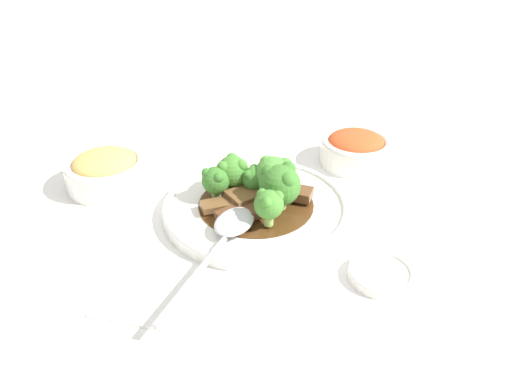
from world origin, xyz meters
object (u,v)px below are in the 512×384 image
beef_strip_2 (245,197)px  broccoli_floret_1 (273,175)px  side_bowl_appetizer (106,170)px  broccoli_floret_3 (255,178)px  main_plate (256,207)px  broccoli_floret_2 (281,183)px  broccoli_floret_0 (233,171)px  side_bowl_kimchi (356,148)px  beef_strip_3 (241,212)px  broccoli_floret_5 (216,180)px  beef_strip_0 (295,193)px  broccoli_floret_4 (269,204)px  beef_strip_4 (220,204)px  beef_strip_1 (259,182)px  serving_spoon (230,229)px  sauce_dish (381,273)px

beef_strip_2 → broccoli_floret_1: bearing=54.6°
broccoli_floret_1 → side_bowl_appetizer: bearing=-166.7°
broccoli_floret_1 → broccoli_floret_3: 0.03m
main_plate → broccoli_floret_2: 0.06m
broccoli_floret_0 → side_bowl_kimchi: bearing=56.1°
beef_strip_3 → broccoli_floret_5: (-0.05, 0.03, 0.02)m
main_plate → beef_strip_0: (0.04, 0.03, 0.02)m
broccoli_floret_0 → side_bowl_appetizer: broccoli_floret_0 is taller
main_plate → broccoli_floret_4: size_ratio=5.19×
beef_strip_4 → beef_strip_1: bearing=73.4°
main_plate → beef_strip_3: beef_strip_3 is taller
broccoli_floret_3 → broccoli_floret_5: broccoli_floret_5 is taller
broccoli_floret_0 → broccoli_floret_4: broccoli_floret_0 is taller
broccoli_floret_2 → broccoli_floret_3: 0.05m
beef_strip_3 → beef_strip_4: size_ratio=1.47×
broccoli_floret_2 → side_bowl_kimchi: (0.05, 0.20, -0.03)m
serving_spoon → side_bowl_appetizer: 0.24m
broccoli_floret_3 → broccoli_floret_5: bearing=-146.6°
broccoli_floret_1 → broccoli_floret_3: bearing=-154.9°
broccoli_floret_5 → side_bowl_kimchi: broccoli_floret_5 is taller
main_plate → broccoli_floret_3: broccoli_floret_3 is taller
broccoli_floret_0 → broccoli_floret_3: 0.03m
beef_strip_3 → beef_strip_0: bearing=56.4°
beef_strip_4 → serving_spoon: bearing=-48.9°
broccoli_floret_2 → broccoli_floret_5: size_ratio=1.39×
main_plate → beef_strip_4: size_ratio=4.80×
beef_strip_3 → side_bowl_appetizer: (-0.23, 0.01, 0.00)m
beef_strip_3 → broccoli_floret_4: bearing=-6.2°
broccoli_floret_4 → broccoli_floret_3: bearing=128.7°
beef_strip_1 → beef_strip_4: same height
beef_strip_1 → side_bowl_appetizer: size_ratio=0.44×
broccoli_floret_1 → broccoli_floret_2: (0.02, -0.03, 0.01)m
beef_strip_2 → broccoli_floret_0: (-0.03, 0.02, 0.02)m
beef_strip_2 → broccoli_floret_0: size_ratio=1.11×
broccoli_floret_5 → sauce_dish: size_ratio=0.59×
broccoli_floret_1 → sauce_dish: (0.17, -0.09, -0.04)m
broccoli_floret_2 → beef_strip_2: bearing=-167.8°
broccoli_floret_5 → side_bowl_kimchi: (0.14, 0.21, -0.02)m
broccoli_floret_4 → serving_spoon: size_ratio=0.22×
beef_strip_3 → broccoli_floret_5: bearing=153.2°
side_bowl_kimchi → sauce_dish: 0.28m
serving_spoon → side_bowl_appetizer: side_bowl_appetizer is taller
main_plate → sauce_dish: size_ratio=3.38×
beef_strip_0 → main_plate: bearing=-142.8°
broccoli_floret_1 → sauce_dish: broccoli_floret_1 is taller
beef_strip_4 → broccoli_floret_4: (0.07, -0.01, 0.03)m
beef_strip_0 → serving_spoon: same height
broccoli_floret_5 → sauce_dish: broccoli_floret_5 is taller
beef_strip_4 → sauce_dish: 0.23m
main_plate → broccoli_floret_4: broccoli_floret_4 is taller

